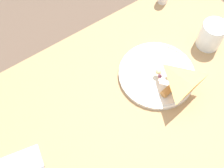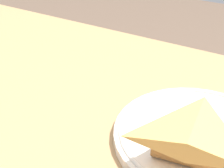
# 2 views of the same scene
# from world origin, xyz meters

# --- Properties ---
(dining_table) EXTENTS (1.29, 0.81, 0.70)m
(dining_table) POSITION_xyz_m (0.00, 0.00, 0.61)
(dining_table) COLOR #A87F51
(dining_table) RESTS_ON ground_plane
(plate_pizza) EXTENTS (0.26, 0.26, 0.05)m
(plate_pizza) POSITION_xyz_m (-0.20, -0.08, 0.71)
(plate_pizza) COLOR silver
(plate_pizza) RESTS_ON dining_table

